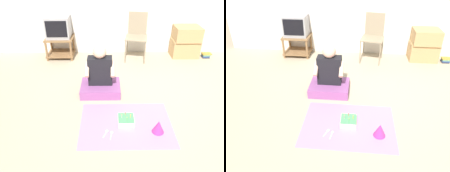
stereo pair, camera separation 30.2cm
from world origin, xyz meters
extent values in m
plane|color=tan|center=(0.00, 0.00, 0.00)|extent=(16.00, 16.00, 0.00)
cube|color=olive|center=(-1.57, 2.00, 0.42)|extent=(0.56, 0.49, 0.03)
cube|color=olive|center=(-1.57, 2.00, 0.08)|extent=(0.56, 0.49, 0.02)
cylinder|color=olive|center=(-1.82, 1.79, 0.22)|extent=(0.04, 0.04, 0.43)
cylinder|color=olive|center=(-1.32, 1.79, 0.22)|extent=(0.04, 0.04, 0.43)
cylinder|color=olive|center=(-1.82, 2.22, 0.22)|extent=(0.04, 0.04, 0.43)
cylinder|color=olive|center=(-1.32, 2.22, 0.22)|extent=(0.04, 0.04, 0.43)
cube|color=#99999E|center=(-1.57, 2.02, 0.64)|extent=(0.47, 0.40, 0.42)
cube|color=black|center=(-1.57, 1.82, 0.66)|extent=(0.41, 0.01, 0.32)
cube|color=gray|center=(0.01, 1.83, 0.48)|extent=(0.50, 0.50, 0.02)
cube|color=gray|center=(0.04, 2.03, 0.71)|extent=(0.38, 0.09, 0.46)
cylinder|color=gray|center=(-0.22, 1.68, 0.24)|extent=(0.02, 0.02, 0.48)
cylinder|color=gray|center=(0.16, 1.60, 0.24)|extent=(0.02, 0.02, 0.48)
cylinder|color=gray|center=(-0.15, 2.06, 0.24)|extent=(0.02, 0.02, 0.48)
cylinder|color=gray|center=(0.24, 1.98, 0.24)|extent=(0.02, 0.02, 0.48)
cube|color=tan|center=(1.08, 2.00, 0.18)|extent=(0.57, 0.38, 0.36)
cube|color=tan|center=(1.08, 2.00, 0.50)|extent=(0.53, 0.44, 0.28)
cube|color=#333338|center=(1.53, 1.91, 0.01)|extent=(0.14, 0.15, 0.02)
cube|color=#284793|center=(1.54, 1.91, 0.03)|extent=(0.15, 0.11, 0.02)
cube|color=#60936B|center=(1.54, 1.91, 0.06)|extent=(0.16, 0.12, 0.03)
cube|color=#A88933|center=(1.55, 1.91, 0.08)|extent=(0.19, 0.12, 0.02)
cube|color=#8C4C8C|center=(-0.69, 0.57, 0.07)|extent=(0.62, 0.49, 0.14)
cube|color=black|center=(-0.69, 0.62, 0.36)|extent=(0.37, 0.18, 0.45)
sphere|color=beige|center=(-0.69, 0.62, 0.68)|extent=(0.21, 0.21, 0.21)
cone|color=silver|center=(-0.69, 0.62, 0.81)|extent=(0.11, 0.11, 0.09)
cylinder|color=beige|center=(-0.88, 0.52, 0.44)|extent=(0.06, 0.24, 0.19)
cylinder|color=beige|center=(-0.49, 0.52, 0.44)|extent=(0.06, 0.24, 0.19)
cube|color=pink|center=(-0.34, -0.22, 0.00)|extent=(1.19, 0.89, 0.01)
cube|color=white|center=(-0.34, -0.20, 0.05)|extent=(0.21, 0.21, 0.08)
cube|color=#4CB266|center=(-0.34, -0.20, 0.09)|extent=(0.20, 0.20, 0.01)
cylinder|color=yellow|center=(-0.28, -0.20, 0.11)|extent=(0.01, 0.01, 0.05)
sphere|color=#FFCC4C|center=(-0.28, -0.20, 0.15)|extent=(0.01, 0.01, 0.01)
cylinder|color=#EA4C4C|center=(-0.34, -0.14, 0.11)|extent=(0.01, 0.01, 0.05)
sphere|color=#FFCC4C|center=(-0.34, -0.14, 0.15)|extent=(0.01, 0.01, 0.01)
cylinder|color=#E58CCC|center=(-0.39, -0.20, 0.11)|extent=(0.01, 0.01, 0.05)
sphere|color=#FFCC4C|center=(-0.39, -0.20, 0.15)|extent=(0.01, 0.01, 0.01)
cylinder|color=#66C666|center=(-0.33, -0.26, 0.11)|extent=(0.01, 0.01, 0.05)
sphere|color=#FFCC4C|center=(-0.33, -0.26, 0.15)|extent=(0.01, 0.01, 0.01)
cone|color=#CC338C|center=(0.05, -0.37, 0.09)|extent=(0.15, 0.15, 0.17)
ellipsoid|color=white|center=(-0.59, -0.36, 0.01)|extent=(0.04, 0.05, 0.01)
cube|color=white|center=(-0.61, -0.42, 0.01)|extent=(0.05, 0.10, 0.01)
ellipsoid|color=white|center=(-0.52, -0.38, 0.01)|extent=(0.04, 0.05, 0.01)
cube|color=white|center=(-0.54, -0.45, 0.01)|extent=(0.03, 0.10, 0.01)
camera|label=1|loc=(-0.56, -2.40, 1.92)|focal=35.00mm
camera|label=2|loc=(-0.26, -2.39, 1.92)|focal=35.00mm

